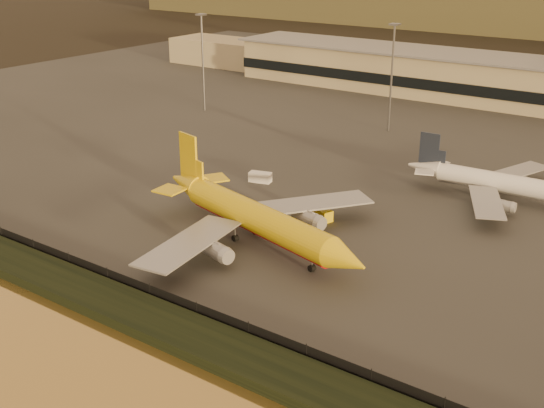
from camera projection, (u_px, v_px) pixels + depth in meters
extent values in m
plane|color=black|center=(204.00, 261.00, 99.47)|extent=(900.00, 900.00, 0.00)
cube|color=black|center=(117.00, 305.00, 86.31)|extent=(320.00, 7.00, 1.40)
cube|color=#2D2D2D|center=(451.00, 124.00, 171.52)|extent=(320.00, 220.00, 0.20)
cube|color=black|center=(139.00, 288.00, 89.13)|extent=(300.00, 0.05, 2.20)
cube|color=tan|center=(493.00, 81.00, 192.05)|extent=(160.00, 22.00, 12.00)
cube|color=black|center=(479.00, 91.00, 183.92)|extent=(160.00, 0.60, 3.00)
cube|color=gray|center=(496.00, 58.00, 189.74)|extent=(164.00, 24.00, 0.60)
cube|color=tan|center=(237.00, 53.00, 246.79)|extent=(50.00, 18.00, 9.00)
cylinder|color=slate|center=(203.00, 64.00, 180.24)|extent=(0.50, 0.50, 25.00)
cube|color=slate|center=(201.00, 15.00, 175.59)|extent=(2.20, 2.20, 0.40)
cylinder|color=slate|center=(391.00, 79.00, 160.91)|extent=(0.50, 0.50, 25.00)
cube|color=slate|center=(395.00, 24.00, 156.26)|extent=(2.20, 2.20, 0.40)
cylinder|color=#DEBA0B|center=(258.00, 218.00, 102.96)|extent=(31.27, 12.15, 4.50)
cylinder|color=#B80A0C|center=(258.00, 223.00, 103.25)|extent=(30.19, 10.98, 3.51)
cone|color=#DEBA0B|center=(347.00, 260.00, 89.73)|extent=(6.99, 5.87, 4.50)
cone|color=#DEBA0B|center=(187.00, 183.00, 116.68)|extent=(8.66, 6.30, 4.50)
cube|color=#DEBA0B|center=(188.00, 157.00, 114.25)|extent=(4.70, 1.54, 7.87)
cube|color=#DEBA0B|center=(214.00, 178.00, 118.02)|extent=(5.94, 5.93, 0.27)
cube|color=#DEBA0B|center=(170.00, 190.00, 112.63)|extent=(4.58, 4.53, 0.27)
cube|color=gray|center=(312.00, 203.00, 111.05)|extent=(16.45, 19.25, 0.27)
cylinder|color=gray|center=(308.00, 218.00, 108.21)|extent=(5.64, 3.69, 2.47)
cube|color=gray|center=(189.00, 243.00, 96.68)|extent=(8.54, 20.09, 0.27)
cylinder|color=gray|center=(215.00, 250.00, 97.34)|extent=(5.64, 3.69, 2.47)
cylinder|color=black|center=(312.00, 268.00, 95.88)|extent=(1.16, 1.01, 0.99)
cylinder|color=slate|center=(312.00, 265.00, 95.69)|extent=(0.17, 0.17, 2.02)
cylinder|color=black|center=(235.00, 238.00, 105.44)|extent=(1.16, 1.01, 0.99)
cylinder|color=slate|center=(235.00, 235.00, 105.25)|extent=(0.17, 0.17, 2.02)
cylinder|color=black|center=(256.00, 231.00, 107.86)|extent=(1.16, 1.01, 0.99)
cylinder|color=slate|center=(256.00, 228.00, 107.68)|extent=(0.17, 0.17, 2.02)
cylinder|color=white|center=(507.00, 183.00, 120.57)|extent=(24.73, 4.44, 3.42)
cylinder|color=gray|center=(506.00, 187.00, 120.79)|extent=(24.02, 3.66, 2.67)
cone|color=white|center=(424.00, 167.00, 128.27)|extent=(6.29, 3.67, 3.42)
cube|color=#1B2131|center=(429.00, 149.00, 126.55)|extent=(3.77, 0.43, 5.98)
cube|color=white|center=(438.00, 162.00, 130.15)|extent=(4.17, 4.05, 0.21)
cube|color=white|center=(425.00, 172.00, 124.82)|extent=(4.34, 4.23, 0.21)
cube|color=gray|center=(516.00, 172.00, 128.48)|extent=(9.67, 16.10, 0.21)
cylinder|color=gray|center=(522.00, 181.00, 126.16)|extent=(4.18, 2.05, 1.88)
cube|color=gray|center=(487.00, 202.00, 113.80)|extent=(10.71, 15.99, 0.21)
cylinder|color=gray|center=(500.00, 205.00, 115.08)|extent=(4.18, 2.05, 1.88)
cylinder|color=black|center=(488.00, 198.00, 121.72)|extent=(0.78, 0.63, 0.75)
cylinder|color=slate|center=(488.00, 196.00, 121.58)|extent=(0.18, 0.18, 1.54)
cylinder|color=black|center=(493.00, 193.00, 124.13)|extent=(0.78, 0.63, 0.75)
cylinder|color=slate|center=(493.00, 191.00, 123.98)|extent=(0.18, 0.18, 1.54)
cube|color=#DEBA0B|center=(321.00, 214.00, 113.39)|extent=(4.71, 3.26, 1.94)
cube|color=white|center=(260.00, 177.00, 130.66)|extent=(4.59, 2.94, 1.91)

